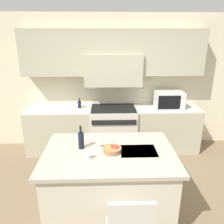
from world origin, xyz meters
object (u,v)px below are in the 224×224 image
object	(u,v)px
range_stove	(113,129)
oil_bottle_on_counter	(79,104)
wine_bottle	(81,140)
microwave	(169,100)
wine_glass_far	(99,140)
wine_glass_near	(87,151)
fruit_bowl	(113,149)

from	to	relation	value
range_stove	oil_bottle_on_counter	world-z (taller)	oil_bottle_on_counter
wine_bottle	oil_bottle_on_counter	size ratio (longest dim) A/B	1.50
microwave	wine_glass_far	xyz separation A→B (m)	(-1.35, -1.69, -0.02)
range_stove	wine_glass_near	size ratio (longest dim) A/B	5.75
wine_bottle	wine_glass_far	distance (m)	0.23
oil_bottle_on_counter	fruit_bowl	bearing A→B (deg)	-72.06
range_stove	wine_glass_far	size ratio (longest dim) A/B	5.75
microwave	oil_bottle_on_counter	size ratio (longest dim) A/B	2.74
range_stove	wine_glass_far	distance (m)	1.79
range_stove	oil_bottle_on_counter	distance (m)	0.86
range_stove	wine_glass_far	world-z (taller)	wine_glass_far
microwave	wine_bottle	bearing A→B (deg)	-132.92
fruit_bowl	oil_bottle_on_counter	size ratio (longest dim) A/B	1.11
microwave	wine_glass_near	distance (m)	2.45
range_stove	wine_glass_near	bearing A→B (deg)	-100.70
fruit_bowl	wine_glass_far	bearing A→B (deg)	146.00
wine_bottle	fruit_bowl	bearing A→B (deg)	-15.51
wine_glass_near	range_stove	bearing A→B (deg)	79.30
microwave	wine_bottle	size ratio (longest dim) A/B	1.83
range_stove	wine_bottle	xyz separation A→B (m)	(-0.46, -1.67, 0.59)
wine_bottle	wine_glass_near	size ratio (longest dim) A/B	1.86
wine_glass_near	fruit_bowl	bearing A→B (deg)	28.80
wine_glass_far	fruit_bowl	distance (m)	0.21
wine_glass_near	fruit_bowl	xyz separation A→B (m)	(0.29, 0.16, -0.07)
microwave	wine_glass_far	size ratio (longest dim) A/B	3.40
fruit_bowl	wine_bottle	bearing A→B (deg)	164.49
wine_glass_near	fruit_bowl	distance (m)	0.34
microwave	oil_bottle_on_counter	bearing A→B (deg)	178.43
wine_glass_near	wine_glass_far	distance (m)	0.30
microwave	fruit_bowl	xyz separation A→B (m)	(-1.19, -1.80, -0.10)
wine_glass_near	oil_bottle_on_counter	bearing A→B (deg)	98.74
wine_glass_near	fruit_bowl	world-z (taller)	wine_glass_near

